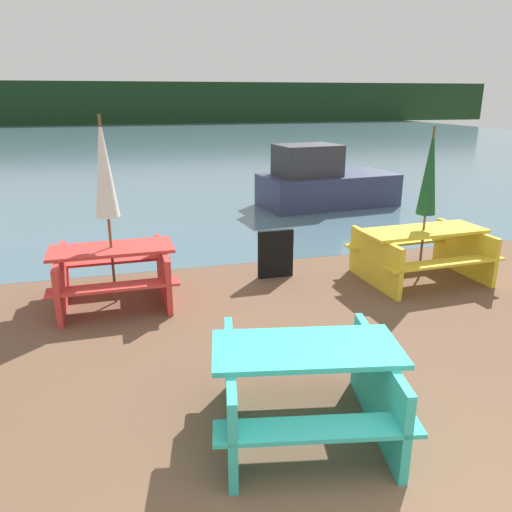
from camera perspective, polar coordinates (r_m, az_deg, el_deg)
water at (r=32.88m, az=-12.74°, el=12.74°), size 60.00×50.00×0.00m
far_treeline at (r=52.76m, az=-14.11°, el=16.61°), size 80.00×1.60×4.00m
picnic_table_teal at (r=4.23m, az=5.65°, el=-14.15°), size 1.74×1.64×0.79m
picnic_table_yellow at (r=7.98m, az=18.39°, el=0.76°), size 1.95×1.48×0.79m
picnic_table_red at (r=6.98m, az=-15.99°, el=-1.54°), size 1.63×1.40×0.78m
umbrella_white at (r=6.67m, az=-17.00°, el=9.57°), size 0.30×0.30×2.48m
umbrella_darkgreen at (r=7.73m, az=19.24°, el=9.05°), size 0.28×0.28×2.29m
boat at (r=12.89m, az=7.70°, el=8.23°), size 3.56×1.95×1.56m
signboard at (r=7.68m, az=2.25°, el=0.24°), size 0.55×0.08×0.75m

